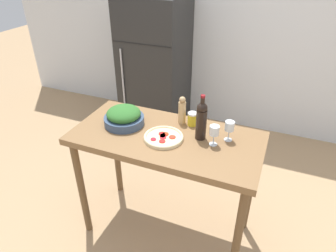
% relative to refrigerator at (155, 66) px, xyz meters
% --- Properties ---
extents(ground_plane, '(14.00, 14.00, 0.00)m').
position_rel_refrigerator_xyz_m(ground_plane, '(0.82, -1.62, -0.83)').
color(ground_plane, tan).
extents(wall_back, '(6.40, 0.08, 2.60)m').
position_rel_refrigerator_xyz_m(wall_back, '(0.82, 0.41, 0.48)').
color(wall_back, silver).
rests_on(wall_back, ground_plane).
extents(refrigerator, '(0.73, 0.75, 1.65)m').
position_rel_refrigerator_xyz_m(refrigerator, '(0.00, 0.00, 0.00)').
color(refrigerator, black).
rests_on(refrigerator, ground_plane).
extents(prep_counter, '(1.36, 0.66, 0.96)m').
position_rel_refrigerator_xyz_m(prep_counter, '(0.82, -1.62, 0.01)').
color(prep_counter, brown).
rests_on(prep_counter, ground_plane).
extents(wine_bottle, '(0.07, 0.07, 0.33)m').
position_rel_refrigerator_xyz_m(wine_bottle, '(1.06, -1.55, 0.28)').
color(wine_bottle, black).
rests_on(wine_bottle, prep_counter).
extents(wine_glass_near, '(0.07, 0.07, 0.15)m').
position_rel_refrigerator_xyz_m(wine_glass_near, '(1.16, -1.60, 0.24)').
color(wine_glass_near, silver).
rests_on(wine_glass_near, prep_counter).
extents(wine_glass_far, '(0.07, 0.07, 0.15)m').
position_rel_refrigerator_xyz_m(wine_glass_far, '(1.24, -1.50, 0.24)').
color(wine_glass_far, silver).
rests_on(wine_glass_far, prep_counter).
extents(pepper_mill, '(0.06, 0.06, 0.22)m').
position_rel_refrigerator_xyz_m(pepper_mill, '(0.86, -1.40, 0.24)').
color(pepper_mill, tan).
rests_on(pepper_mill, prep_counter).
extents(salad_bowl, '(0.30, 0.30, 0.14)m').
position_rel_refrigerator_xyz_m(salad_bowl, '(0.47, -1.59, 0.20)').
color(salad_bowl, '#384C6B').
rests_on(salad_bowl, prep_counter).
extents(homemade_pizza, '(0.28, 0.28, 0.03)m').
position_rel_refrigerator_xyz_m(homemade_pizza, '(0.82, -1.66, 0.15)').
color(homemade_pizza, beige).
rests_on(homemade_pizza, prep_counter).
extents(salt_canister, '(0.07, 0.07, 0.10)m').
position_rel_refrigerator_xyz_m(salt_canister, '(0.95, -1.41, 0.18)').
color(salt_canister, yellow).
rests_on(salt_canister, prep_counter).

